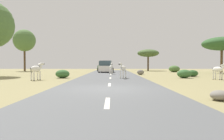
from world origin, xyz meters
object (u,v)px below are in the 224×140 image
(zebra_3, at_px, (123,69))
(car_1, at_px, (105,66))
(bush_4, at_px, (63,74))
(tree_2, at_px, (223,44))
(zebra_4, at_px, (37,69))
(tree_4, at_px, (25,41))
(bush_0, at_px, (185,74))
(rock_1, at_px, (221,95))
(zebra_2, at_px, (219,70))
(bush_2, at_px, (193,73))
(car_0, at_px, (107,67))
(zebra_0, at_px, (112,67))
(bush_3, at_px, (175,69))
(tree_1, at_px, (149,53))
(rock_0, at_px, (141,72))

(zebra_3, xyz_separation_m, car_1, (-2.37, 19.28, -0.05))
(bush_4, bearing_deg, tree_2, 26.73)
(zebra_4, xyz_separation_m, tree_4, (-9.88, 21.76, 4.65))
(tree_4, height_order, bush_0, tree_4)
(bush_4, relative_size, rock_1, 1.77)
(zebra_2, bearing_deg, bush_2, -105.75)
(bush_0, relative_size, bush_4, 1.02)
(car_0, bearing_deg, rock_1, -74.47)
(zebra_2, xyz_separation_m, tree_2, (6.44, 12.03, 3.25))
(tree_2, bearing_deg, zebra_3, -142.57)
(zebra_0, bearing_deg, tree_2, -175.98)
(tree_2, bearing_deg, bush_4, -153.27)
(zebra_2, relative_size, rock_1, 1.94)
(bush_0, bearing_deg, bush_3, 77.15)
(car_0, bearing_deg, bush_4, -102.14)
(car_0, height_order, tree_1, tree_1)
(bush_0, distance_m, bush_2, 2.69)
(car_1, relative_size, bush_3, 2.55)
(zebra_2, relative_size, tree_4, 0.19)
(zebra_4, bearing_deg, bush_2, 42.37)
(zebra_0, bearing_deg, zebra_2, 127.45)
(zebra_3, relative_size, car_0, 0.32)
(tree_2, bearing_deg, bush_2, -131.98)
(tree_4, relative_size, bush_4, 5.91)
(tree_1, xyz_separation_m, rock_1, (-3.04, -33.06, -3.16))
(zebra_0, height_order, rock_1, zebra_0)
(car_0, xyz_separation_m, tree_1, (7.78, 8.72, 2.49))
(tree_1, distance_m, rock_1, 33.35)
(tree_1, height_order, bush_4, tree_1)
(rock_0, bearing_deg, tree_2, 18.63)
(zebra_4, distance_m, car_1, 21.44)
(car_0, bearing_deg, bush_0, -53.78)
(bush_2, relative_size, rock_1, 1.56)
(zebra_4, height_order, bush_0, zebra_4)
(zebra_2, relative_size, zebra_4, 0.93)
(zebra_4, xyz_separation_m, bush_2, (14.30, 4.86, -0.55))
(zebra_2, distance_m, rock_1, 11.13)
(zebra_0, xyz_separation_m, bush_4, (-4.45, -6.68, -0.51))
(zebra_4, distance_m, tree_1, 27.07)
(car_1, height_order, bush_2, car_1)
(bush_2, height_order, rock_0, bush_2)
(zebra_4, height_order, rock_0, zebra_4)
(bush_2, xyz_separation_m, bush_4, (-12.84, -2.24, 0.04))
(car_1, distance_m, bush_3, 12.05)
(bush_2, bearing_deg, zebra_0, 152.11)
(rock_0, bearing_deg, tree_1, 77.05)
(tree_1, bearing_deg, bush_3, -65.31)
(zebra_3, xyz_separation_m, zebra_4, (-6.97, -1.66, -0.01))
(zebra_3, xyz_separation_m, bush_2, (7.33, 3.21, -0.56))
(rock_0, bearing_deg, car_0, 124.36)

